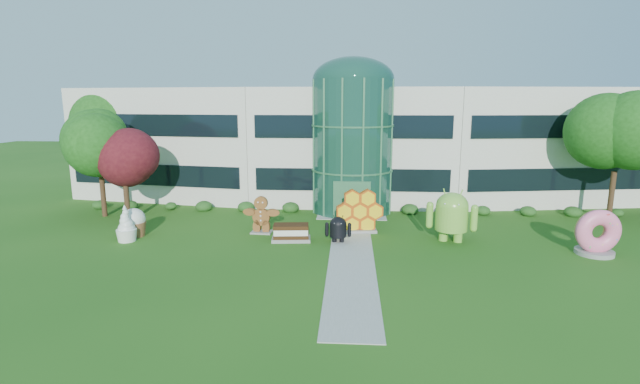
# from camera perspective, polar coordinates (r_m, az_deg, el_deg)

# --- Properties ---
(ground) EXTENTS (140.00, 140.00, 0.00)m
(ground) POSITION_cam_1_polar(r_m,az_deg,el_deg) (24.22, 3.89, -8.88)
(ground) COLOR #215114
(ground) RESTS_ON ground
(building) EXTENTS (46.00, 15.00, 9.30)m
(building) POSITION_cam_1_polar(r_m,az_deg,el_deg) (40.91, 3.98, 6.04)
(building) COLOR beige
(building) RESTS_ON ground
(atrium) EXTENTS (6.00, 6.00, 9.80)m
(atrium) POSITION_cam_1_polar(r_m,az_deg,el_deg) (34.92, 4.00, 5.57)
(atrium) COLOR #194738
(atrium) RESTS_ON ground
(walkway) EXTENTS (2.40, 20.00, 0.04)m
(walkway) POSITION_cam_1_polar(r_m,az_deg,el_deg) (26.10, 3.89, -7.33)
(walkway) COLOR #9E9E93
(walkway) RESTS_ON ground
(tree_red) EXTENTS (4.00, 4.00, 6.00)m
(tree_red) POSITION_cam_1_polar(r_m,az_deg,el_deg) (34.35, -22.86, 1.43)
(tree_red) COLOR #3F0C14
(tree_red) RESTS_ON ground
(trees_backdrop) EXTENTS (52.00, 8.00, 8.40)m
(trees_backdrop) POSITION_cam_1_polar(r_m,az_deg,el_deg) (35.98, 3.98, 4.62)
(trees_backdrop) COLOR #194912
(trees_backdrop) RESTS_ON ground
(android_green) EXTENTS (3.50, 2.75, 3.50)m
(android_green) POSITION_cam_1_polar(r_m,az_deg,el_deg) (28.61, 15.91, -2.48)
(android_green) COLOR #77BB3C
(android_green) RESTS_ON ground
(android_black) EXTENTS (1.63, 1.11, 1.83)m
(android_black) POSITION_cam_1_polar(r_m,az_deg,el_deg) (27.50, 2.25, -4.40)
(android_black) COLOR black
(android_black) RESTS_ON ground
(donut) EXTENTS (2.55, 1.33, 2.58)m
(donut) POSITION_cam_1_polar(r_m,az_deg,el_deg) (29.45, 30.90, -4.20)
(donut) COLOR #E75780
(donut) RESTS_ON ground
(gingerbread) EXTENTS (2.68, 1.19, 2.41)m
(gingerbread) POSITION_cam_1_polar(r_m,az_deg,el_deg) (29.61, -7.24, -2.77)
(gingerbread) COLOR brown
(gingerbread) RESTS_ON ground
(ice_cream_sandwich) EXTENTS (2.40, 1.36, 1.03)m
(ice_cream_sandwich) POSITION_cam_1_polar(r_m,az_deg,el_deg) (27.96, -3.58, -5.00)
(ice_cream_sandwich) COLOR black
(ice_cream_sandwich) RESTS_ON ground
(honeycomb) EXTENTS (3.30, 1.48, 2.51)m
(honeycomb) POSITION_cam_1_polar(r_m,az_deg,el_deg) (29.71, 4.89, -2.57)
(honeycomb) COLOR yellow
(honeycomb) RESTS_ON ground
(froyo) EXTENTS (1.59, 1.59, 2.19)m
(froyo) POSITION_cam_1_polar(r_m,az_deg,el_deg) (30.03, -22.79, -3.58)
(froyo) COLOR white
(froyo) RESTS_ON ground
(cupcake) EXTENTS (1.82, 1.82, 1.79)m
(cupcake) POSITION_cam_1_polar(r_m,az_deg,el_deg) (30.96, -21.91, -3.48)
(cupcake) COLOR white
(cupcake) RESTS_ON ground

